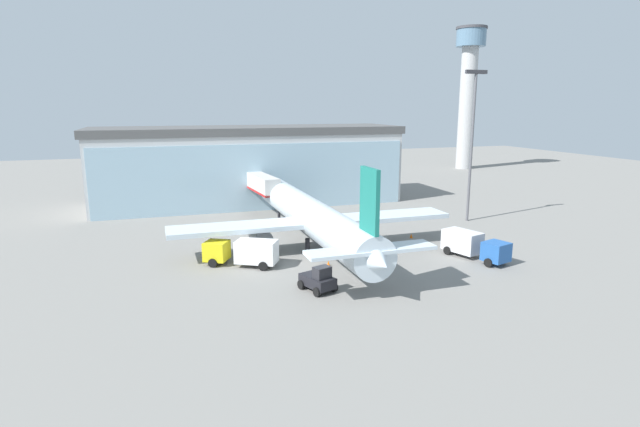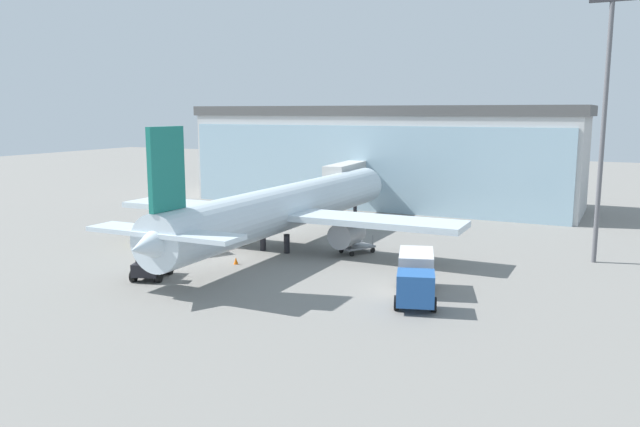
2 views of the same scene
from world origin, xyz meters
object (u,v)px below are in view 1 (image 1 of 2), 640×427
at_px(safety_cone_wingtip, 411,236).
at_px(airplane, 312,217).
at_px(apron_light_mast, 472,134).
at_px(catering_truck, 243,252).
at_px(control_tower, 468,85).
at_px(pushback_tug, 318,280).
at_px(jet_bridge, 259,183).
at_px(fuel_truck, 473,245).
at_px(baggage_cart, 362,237).
at_px(safety_cone_nose, 328,263).

bearing_deg(safety_cone_wingtip, airplane, 178.53).
relative_size(apron_light_mast, catering_truck, 2.73).
xyz_separation_m(control_tower, pushback_tug, (-62.78, -69.81, -19.61)).
xyz_separation_m(jet_bridge, fuel_truck, (16.49, -28.89, -3.15)).
xyz_separation_m(baggage_cart, safety_cone_nose, (-7.02, -7.71, -0.23)).
bearing_deg(fuel_truck, airplane, -140.07).
relative_size(pushback_tug, safety_cone_nose, 6.57).
bearing_deg(catering_truck, apron_light_mast, -133.35).
bearing_deg(catering_truck, fuel_truck, -162.73).
xyz_separation_m(jet_bridge, pushback_tug, (-1.80, -32.60, -3.64)).
distance_m(control_tower, apron_light_mast, 62.19).
distance_m(airplane, fuel_truck, 17.60).
distance_m(jet_bridge, baggage_cart, 20.97).
bearing_deg(fuel_truck, control_tower, 129.55).
xyz_separation_m(fuel_truck, pushback_tug, (-18.29, -3.71, -0.49)).
height_order(catering_truck, safety_cone_wingtip, catering_truck).
relative_size(control_tower, pushback_tug, 9.50).
relative_size(apron_light_mast, fuel_truck, 2.66).
bearing_deg(pushback_tug, baggage_cart, -55.56).
bearing_deg(apron_light_mast, fuel_truck, -123.34).
bearing_deg(safety_cone_nose, catering_truck, 160.35).
bearing_deg(safety_cone_wingtip, safety_cone_nose, -152.15).
relative_size(baggage_cart, pushback_tug, 0.89).
bearing_deg(airplane, apron_light_mast, -77.11).
relative_size(fuel_truck, safety_cone_nose, 13.86).
xyz_separation_m(control_tower, apron_light_mast, (-34.54, -50.98, -8.68)).
distance_m(fuel_truck, safety_cone_wingtip, 9.63).
distance_m(control_tower, safety_cone_nose, 89.60).
bearing_deg(fuel_truck, pushback_tug, -95.03).
xyz_separation_m(airplane, fuel_truck, (14.57, -9.67, -2.00)).
bearing_deg(jet_bridge, pushback_tug, 172.27).
height_order(catering_truck, pushback_tug, catering_truck).
bearing_deg(catering_truck, control_tower, -107.98).
relative_size(control_tower, apron_light_mast, 1.70).
xyz_separation_m(baggage_cart, safety_cone_wingtip, (6.14, -0.76, -0.23)).
relative_size(catering_truck, safety_cone_nose, 13.49).
bearing_deg(jet_bridge, catering_truck, 159.75).
bearing_deg(baggage_cart, pushback_tug, 172.43).
bearing_deg(safety_cone_wingtip, pushback_tug, -141.29).
xyz_separation_m(airplane, pushback_tug, (-3.72, -13.38, -2.50)).
bearing_deg(baggage_cart, safety_cone_wingtip, -68.28).
height_order(airplane, pushback_tug, airplane).
xyz_separation_m(control_tower, fuel_truck, (-44.48, -66.09, -19.11)).
height_order(baggage_cart, pushback_tug, pushback_tug).
bearing_deg(jet_bridge, apron_light_mast, -122.10).
relative_size(apron_light_mast, safety_cone_wingtip, 36.82).
relative_size(jet_bridge, safety_cone_nose, 24.48).
distance_m(airplane, catering_truck, 9.85).
bearing_deg(safety_cone_nose, fuel_truck, -8.96).
distance_m(apron_light_mast, pushback_tug, 35.65).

